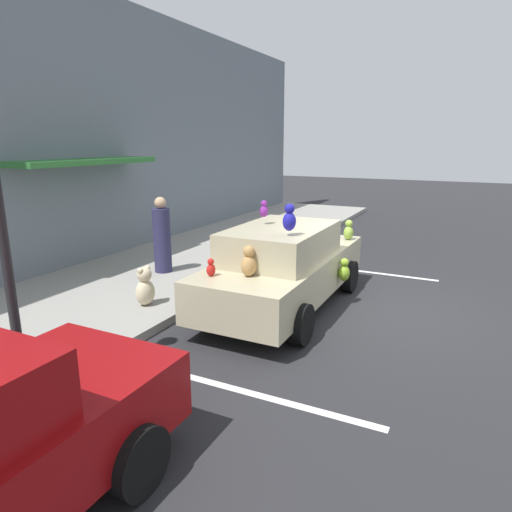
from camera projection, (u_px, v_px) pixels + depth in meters
name	position (u px, v px, depth m)	size (l,w,h in m)	color
ground_plane	(380.00, 311.00, 8.17)	(60.00, 60.00, 0.00)	#262628
sidewalk	(158.00, 273.00, 10.30)	(24.00, 4.00, 0.15)	gray
storefront_building	(77.00, 132.00, 10.45)	(24.00, 1.25, 6.40)	slate
parking_stripe_front	(358.00, 271.00, 10.71)	(0.12, 3.60, 0.01)	silver
parking_stripe_rear	(240.00, 390.00, 5.57)	(0.12, 3.60, 0.01)	silver
plush_covered_car	(285.00, 266.00, 8.17)	(4.46, 1.99, 2.05)	#BBB18C
teddy_bear_on_sidewalk	(145.00, 287.00, 7.98)	(0.37, 0.31, 0.71)	beige
pedestrian_near_shopfront	(162.00, 238.00, 9.95)	(0.38, 0.38, 1.67)	#2B2A4F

